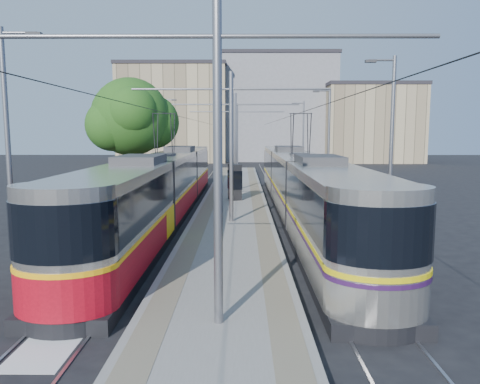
{
  "coord_description": "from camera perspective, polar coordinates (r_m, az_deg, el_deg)",
  "views": [
    {
      "loc": [
        0.53,
        -14.01,
        4.53
      ],
      "look_at": [
        0.41,
        8.81,
        1.6
      ],
      "focal_mm": 35.0,
      "sensor_mm": 36.0,
      "label": 1
    }
  ],
  "objects": [
    {
      "name": "platform",
      "position": [
        31.32,
        -0.67,
        -0.72
      ],
      "size": [
        4.0,
        50.0,
        0.3
      ],
      "primitive_type": "cube",
      "color": "gray",
      "rests_on": "ground"
    },
    {
      "name": "building_centre",
      "position": [
        78.29,
        4.38,
        10.09
      ],
      "size": [
        18.36,
        14.28,
        16.69
      ],
      "color": "gray",
      "rests_on": "ground"
    },
    {
      "name": "building_left",
      "position": [
        74.8,
        -7.89,
        9.42
      ],
      "size": [
        16.32,
        12.24,
        14.73
      ],
      "color": "tan",
      "rests_on": "ground"
    },
    {
      "name": "rails",
      "position": [
        31.34,
        -0.67,
        -0.97
      ],
      "size": [
        8.71,
        70.0,
        0.03
      ],
      "color": "gray",
      "rests_on": "ground"
    },
    {
      "name": "shelter",
      "position": [
        29.34,
        -0.64,
        1.33
      ],
      "size": [
        0.95,
        1.17,
        2.23
      ],
      "rotation": [
        0.0,
        0.0,
        0.38
      ],
      "color": "black",
      "rests_on": "platform"
    },
    {
      "name": "tactile_strip_left",
      "position": [
        31.35,
        -3.32,
        -0.44
      ],
      "size": [
        0.7,
        50.0,
        0.01
      ],
      "primitive_type": "cube",
      "color": "gray",
      "rests_on": "platform"
    },
    {
      "name": "tram_left",
      "position": [
        25.34,
        -9.08,
        0.83
      ],
      "size": [
        2.43,
        30.38,
        5.5
      ],
      "color": "black",
      "rests_on": "ground"
    },
    {
      "name": "tree",
      "position": [
        31.35,
        -12.52,
        8.74
      ],
      "size": [
        5.5,
        5.08,
        7.99
      ],
      "color": "#382314",
      "rests_on": "ground"
    },
    {
      "name": "catenary",
      "position": [
        28.16,
        -0.78,
        7.3
      ],
      "size": [
        9.2,
        70.0,
        7.0
      ],
      "color": "slate",
      "rests_on": "platform"
    },
    {
      "name": "track_arrow",
      "position": [
        12.59,
        -19.47,
        -14.16
      ],
      "size": [
        1.2,
        5.0,
        0.01
      ],
      "primitive_type": "cube",
      "color": "silver",
      "rests_on": "ground"
    },
    {
      "name": "tram_right",
      "position": [
        25.27,
        7.28,
        1.18
      ],
      "size": [
        2.43,
        31.06,
        5.5
      ],
      "color": "black",
      "rests_on": "ground"
    },
    {
      "name": "ground",
      "position": [
        14.73,
        -1.8,
        -10.6
      ],
      "size": [
        160.0,
        160.0,
        0.0
      ],
      "primitive_type": "plane",
      "color": "black",
      "rests_on": "ground"
    },
    {
      "name": "building_right",
      "position": [
        74.6,
        15.59,
        8.07
      ],
      "size": [
        14.28,
        10.2,
        11.71
      ],
      "color": "tan",
      "rests_on": "ground"
    },
    {
      "name": "street_lamps",
      "position": [
        35.01,
        -0.56,
        6.74
      ],
      "size": [
        15.18,
        38.22,
        8.0
      ],
      "color": "slate",
      "rests_on": "ground"
    },
    {
      "name": "tactile_strip_right",
      "position": [
        31.31,
        1.99,
        -0.45
      ],
      "size": [
        0.7,
        50.0,
        0.01
      ],
      "primitive_type": "cube",
      "color": "gray",
      "rests_on": "platform"
    }
  ]
}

